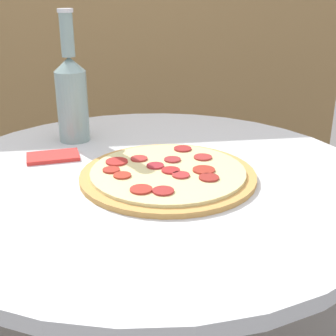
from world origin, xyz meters
TOP-DOWN VIEW (x-y plane):
  - table at (0.00, 0.00)m, footprint 0.87×0.87m
  - fence_panel at (0.00, 0.81)m, footprint 1.57×0.04m
  - pizza at (0.03, -0.03)m, footprint 0.33×0.33m
  - beer_bottle at (-0.15, 0.23)m, footprint 0.07×0.07m
  - napkin at (-0.19, 0.11)m, footprint 0.11×0.08m

SIDE VIEW (x-z plane):
  - table at x=0.00m, z-range 0.18..0.92m
  - fence_panel at x=0.00m, z-range 0.00..1.42m
  - napkin at x=-0.19m, z-range 0.74..0.74m
  - pizza at x=0.03m, z-range 0.73..0.75m
  - beer_bottle at x=-0.15m, z-range 0.70..0.99m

